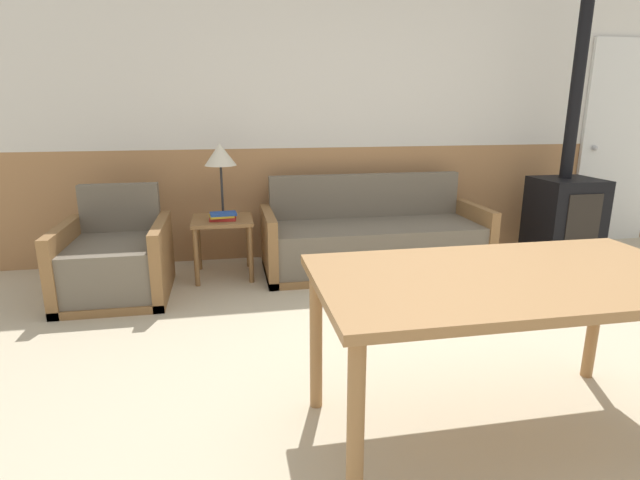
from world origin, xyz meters
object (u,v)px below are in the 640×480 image
(side_table, at_px, (223,229))
(wood_stove, at_px, (566,203))
(table_lamp, at_px, (220,156))
(armchair, at_px, (116,263))
(couch, at_px, (374,241))
(dining_table, at_px, (510,292))

(side_table, distance_m, wood_stove, 3.15)
(side_table, height_order, table_lamp, table_lamp)
(side_table, bearing_deg, armchair, -158.62)
(couch, bearing_deg, dining_table, -93.37)
(table_lamp, distance_m, wood_stove, 3.18)
(table_lamp, height_order, wood_stove, wood_stove)
(dining_table, bearing_deg, wood_stove, 49.61)
(side_table, relative_size, dining_table, 0.31)
(couch, xyz_separation_m, table_lamp, (-1.31, 0.14, 0.76))
(couch, relative_size, side_table, 3.85)
(table_lamp, bearing_deg, couch, -6.15)
(side_table, bearing_deg, table_lamp, 83.48)
(wood_stove, bearing_deg, dining_table, -130.39)
(couch, distance_m, dining_table, 2.41)
(couch, relative_size, wood_stove, 0.79)
(armchair, xyz_separation_m, dining_table, (1.99, -2.11, 0.42))
(couch, xyz_separation_m, side_table, (-1.32, 0.05, 0.16))
(side_table, relative_size, wood_stove, 0.21)
(armchair, distance_m, side_table, 0.89)
(side_table, distance_m, dining_table, 2.71)
(armchair, relative_size, dining_table, 0.53)
(couch, height_order, dining_table, couch)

